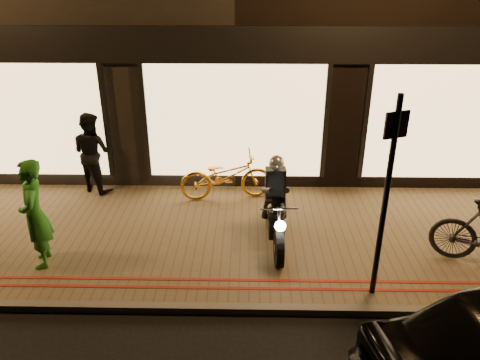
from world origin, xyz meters
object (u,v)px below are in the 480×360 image
Objects in this scene: bicycle_gold at (226,176)px; person_green at (35,214)px; motorcycle at (276,211)px; sign_post at (387,191)px.

bicycle_gold is 3.75m from person_green.
bicycle_gold is at bearing 116.29° from motorcycle.
person_green is at bearing -171.81° from motorcycle.
motorcycle is 1.03× the size of bicycle_gold.
sign_post is 1.67× the size of person_green.
sign_post is 4.00m from bicycle_gold.
sign_post is at bearing -152.14° from bicycle_gold.
sign_post reaches higher than motorcycle.
sign_post is 1.59× the size of bicycle_gold.
sign_post is 5.27m from person_green.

